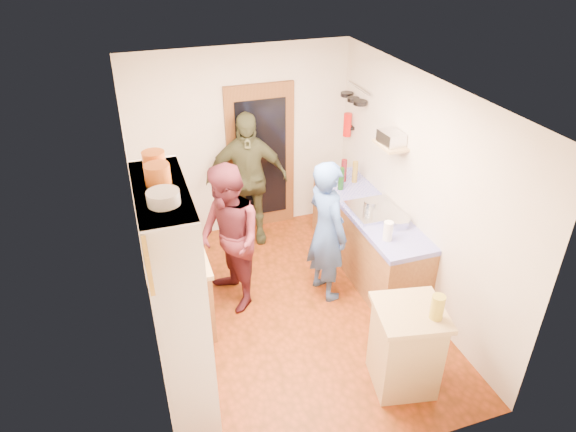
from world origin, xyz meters
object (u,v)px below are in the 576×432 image
person_left (230,237)px  person_back (248,179)px  person_hob (331,231)px  right_counter_base (366,239)px  hutch_body (176,303)px  island_base (405,349)px

person_left → person_back: 1.35m
person_hob → person_back: 1.58m
person_left → right_counter_base: bearing=81.3°
right_counter_base → person_hob: size_ratio=1.27×
hutch_body → person_hob: 2.11m
hutch_body → person_back: (1.27, 2.45, -0.17)m
right_counter_base → person_left: size_ratio=1.26×
person_back → hutch_body: bearing=-107.0°
hutch_body → island_base: (2.00, -0.55, -0.67)m
hutch_body → person_hob: bearing=27.9°
right_counter_base → person_back: (-1.23, 1.15, 0.51)m
person_left → island_base: bearing=24.1°
person_hob → person_back: bearing=10.1°
right_counter_base → island_base: 1.91m
island_base → person_hob: (-0.14, 1.53, 0.43)m
person_hob → person_back: (-0.58, 1.47, 0.07)m
hutch_body → island_base: size_ratio=2.56×
person_back → right_counter_base: bearing=-32.5°
right_counter_base → island_base: (-0.50, -1.85, 0.01)m
island_base → right_counter_base: bearing=74.7°
island_base → person_hob: 1.59m
right_counter_base → person_back: size_ratio=1.18×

